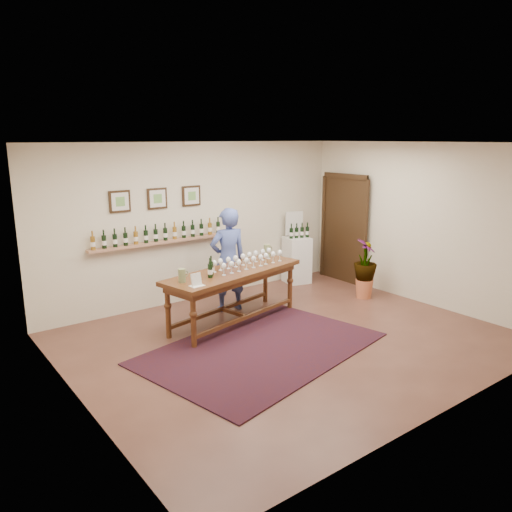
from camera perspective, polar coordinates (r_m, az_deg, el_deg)
ground at (r=7.39m, az=3.78°, el=-9.49°), size 6.00×6.00×0.00m
room_shell at (r=9.76m, az=6.20°, el=2.99°), size 6.00×6.00×6.00m
rug at (r=7.07m, az=0.67°, el=-10.48°), size 3.61×2.77×0.02m
tasting_table at (r=7.81m, az=-2.57°, el=-2.52°), size 2.53×1.26×0.86m
table_glasses at (r=7.96m, az=-0.93°, el=-0.50°), size 1.46×0.54×0.20m
table_bottles at (r=7.41m, az=-5.21°, el=-1.34°), size 0.28×0.21×0.27m
pitcher_left at (r=7.17m, az=-8.46°, el=-2.22°), size 0.16×0.16×0.20m
pitcher_right at (r=8.60m, az=1.27°, el=0.61°), size 0.16×0.16×0.21m
menu_card at (r=6.98m, az=-6.85°, el=-2.68°), size 0.21×0.16×0.18m
display_pedestal at (r=10.09m, az=4.68°, el=-0.45°), size 0.56×0.56×0.93m
pedestal_bottles at (r=9.92m, az=4.98°, el=2.99°), size 0.33×0.16×0.32m
info_sign at (r=10.08m, az=4.39°, el=3.76°), size 0.38×0.11×0.53m
potted_plant at (r=9.27m, az=12.36°, el=-1.43°), size 0.70×0.70×0.94m
person at (r=8.35m, az=-3.21°, el=-0.44°), size 0.70×0.51×1.75m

